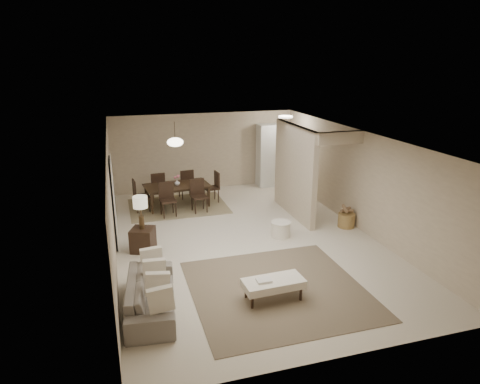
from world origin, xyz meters
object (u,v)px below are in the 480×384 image
object	(u,v)px
pantry_cabinet	(275,155)
round_pouf	(281,229)
sofa	(151,294)
ottoman_bench	(273,284)
side_table	(143,240)
wicker_basket	(346,220)
dining_table	(178,196)

from	to	relation	value
pantry_cabinet	round_pouf	bearing A→B (deg)	-108.96
pantry_cabinet	sofa	size ratio (longest dim) A/B	1.05
ottoman_bench	side_table	xyz separation A→B (m)	(-2.09, 2.77, -0.05)
wicker_basket	dining_table	distance (m)	4.86
side_table	wicker_basket	xyz separation A→B (m)	(5.15, -0.04, -0.09)
pantry_cabinet	ottoman_bench	distance (m)	7.41
ottoman_bench	sofa	bearing A→B (deg)	169.36
side_table	wicker_basket	bearing A→B (deg)	-0.47
wicker_basket	dining_table	xyz separation A→B (m)	(-3.93, 2.85, 0.14)
pantry_cabinet	dining_table	bearing A→B (deg)	-159.77
pantry_cabinet	wicker_basket	distance (m)	4.26
round_pouf	sofa	bearing A→B (deg)	-145.09
sofa	ottoman_bench	world-z (taller)	sofa
side_table	dining_table	distance (m)	3.06
dining_table	pantry_cabinet	bearing A→B (deg)	14.22
pantry_cabinet	ottoman_bench	world-z (taller)	pantry_cabinet
sofa	dining_table	bearing A→B (deg)	-7.05
sofa	dining_table	distance (m)	5.43
sofa	wicker_basket	bearing A→B (deg)	-58.50
ottoman_bench	dining_table	world-z (taller)	dining_table
side_table	round_pouf	bearing A→B (deg)	-2.47
wicker_basket	dining_table	world-z (taller)	dining_table
wicker_basket	round_pouf	bearing A→B (deg)	-176.92
side_table	round_pouf	xyz separation A→B (m)	(3.29, -0.14, -0.08)
pantry_cabinet	side_table	distance (m)	6.33
pantry_cabinet	ottoman_bench	size ratio (longest dim) A/B	1.87
ottoman_bench	round_pouf	bearing A→B (deg)	62.85
side_table	round_pouf	size ratio (longest dim) A/B	1.10
ottoman_bench	wicker_basket	xyz separation A→B (m)	(3.06, 2.73, -0.13)
wicker_basket	dining_table	size ratio (longest dim) A/B	0.23
sofa	wicker_basket	xyz separation A→B (m)	(5.20, 2.43, -0.11)
dining_table	round_pouf	bearing A→B (deg)	-60.89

